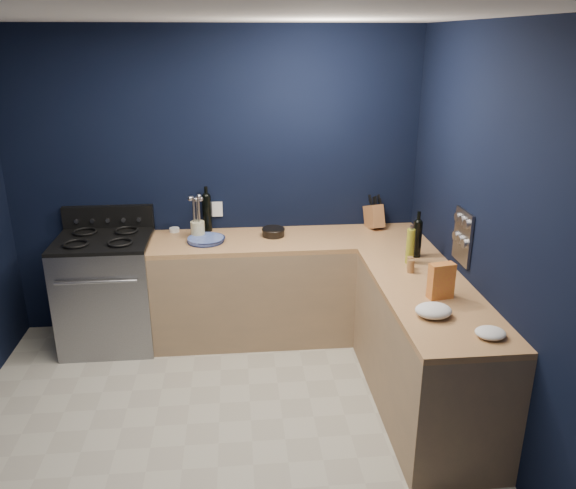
{
  "coord_description": "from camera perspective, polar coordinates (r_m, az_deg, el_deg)",
  "views": [
    {
      "loc": [
        0.16,
        -3.08,
        2.49
      ],
      "look_at": [
        0.55,
        1.0,
        1.0
      ],
      "focal_mm": 35.62,
      "sensor_mm": 36.0,
      "label": 1
    }
  ],
  "objects": [
    {
      "name": "spice_jar_far",
      "position": [
        4.18,
        12.16,
        -2.13
      ],
      "size": [
        0.05,
        0.05,
        0.1
      ],
      "primitive_type": "cylinder",
      "rotation": [
        0.0,
        0.0,
        0.04
      ],
      "color": "olive",
      "rests_on": "top_right"
    },
    {
      "name": "backguard",
      "position": [
        5.13,
        -17.49,
        2.63
      ],
      "size": [
        0.76,
        0.06,
        0.2
      ],
      "primitive_type": "cube",
      "color": "black",
      "rests_on": "gas_range"
    },
    {
      "name": "wall_outlet",
      "position": [
        5.02,
        -7.07,
        3.53
      ],
      "size": [
        0.09,
        0.02,
        0.13
      ],
      "primitive_type": "cube",
      "color": "white",
      "rests_on": "wall_back"
    },
    {
      "name": "towel_front",
      "position": [
        3.58,
        14.32,
        -6.41
      ],
      "size": [
        0.28,
        0.26,
        0.08
      ],
      "primitive_type": "ellipsoid",
      "rotation": [
        0.0,
        0.0,
        -0.37
      ],
      "color": "white",
      "rests_on": "top_right"
    },
    {
      "name": "floor",
      "position": [
        3.97,
        -6.94,
        -19.22
      ],
      "size": [
        3.5,
        3.5,
        0.02
      ],
      "primitive_type": "cube",
      "color": "#ACA896",
      "rests_on": "ground"
    },
    {
      "name": "wine_bottle_back",
      "position": [
        4.99,
        -8.09,
        3.09
      ],
      "size": [
        0.09,
        0.09,
        0.32
      ],
      "primitive_type": "cylinder",
      "rotation": [
        0.0,
        0.0,
        -0.19
      ],
      "color": "black",
      "rests_on": "top_back"
    },
    {
      "name": "cooktop",
      "position": [
        4.89,
        -18.04,
        0.4
      ],
      "size": [
        0.76,
        0.66,
        0.03
      ],
      "primitive_type": "cube",
      "color": "black",
      "rests_on": "gas_range"
    },
    {
      "name": "wall_right",
      "position": [
        3.67,
        20.73,
        -0.31
      ],
      "size": [
        0.02,
        3.5,
        2.6
      ],
      "primitive_type": "cube",
      "color": "black",
      "rests_on": "ground"
    },
    {
      "name": "wine_bottle_right",
      "position": [
        4.46,
        12.76,
        0.51
      ],
      "size": [
        0.08,
        0.08,
        0.28
      ],
      "primitive_type": "cylinder",
      "rotation": [
        0.0,
        0.0,
        -0.23
      ],
      "color": "black",
      "rests_on": "top_right"
    },
    {
      "name": "oven_door",
      "position": [
        4.78,
        -18.18,
        -6.34
      ],
      "size": [
        0.59,
        0.02,
        0.42
      ],
      "primitive_type": "cube",
      "color": "black",
      "rests_on": "gas_range"
    },
    {
      "name": "gas_range",
      "position": [
        5.06,
        -17.46,
        -4.67
      ],
      "size": [
        0.76,
        0.66,
        0.92
      ],
      "primitive_type": "cube",
      "color": "gray",
      "rests_on": "floor"
    },
    {
      "name": "oil_bottle",
      "position": [
        4.33,
        12.1,
        -0.17
      ],
      "size": [
        0.07,
        0.07,
        0.27
      ],
      "primitive_type": "cylinder",
      "rotation": [
        0.0,
        0.0,
        -0.15
      ],
      "color": "olive",
      "rests_on": "top_right"
    },
    {
      "name": "knife_block",
      "position": [
        5.1,
        8.58,
        2.78
      ],
      "size": [
        0.16,
        0.26,
        0.25
      ],
      "primitive_type": "cube",
      "rotation": [
        -0.31,
        0.0,
        0.24
      ],
      "color": "#8F5E36",
      "rests_on": "top_back"
    },
    {
      "name": "towel_end",
      "position": [
        3.44,
        19.56,
        -8.31
      ],
      "size": [
        0.19,
        0.18,
        0.05
      ],
      "primitive_type": "ellipsoid",
      "rotation": [
        0.0,
        0.0,
        0.11
      ],
      "color": "white",
      "rests_on": "top_right"
    },
    {
      "name": "ramekin",
      "position": [
        5.05,
        -11.28,
        1.44
      ],
      "size": [
        0.1,
        0.1,
        0.03
      ],
      "primitive_type": "cylinder",
      "rotation": [
        0.0,
        0.0,
        0.22
      ],
      "color": "white",
      "rests_on": "top_back"
    },
    {
      "name": "lemon_basket",
      "position": [
        4.84,
        -1.47,
        1.26
      ],
      "size": [
        0.2,
        0.2,
        0.07
      ],
      "primitive_type": "cylinder",
      "rotation": [
        0.0,
        0.0,
        0.08
      ],
      "color": "black",
      "rests_on": "top_back"
    },
    {
      "name": "wall_front",
      "position": [
        1.79,
        -10.02,
        -22.26
      ],
      "size": [
        3.5,
        0.02,
        2.6
      ],
      "primitive_type": "cube",
      "color": "black",
      "rests_on": "ground"
    },
    {
      "name": "spice_jar_near",
      "position": [
        4.25,
        12.07,
        -1.8
      ],
      "size": [
        0.05,
        0.05,
        0.09
      ],
      "primitive_type": "cylinder",
      "rotation": [
        0.0,
        0.0,
        0.39
      ],
      "color": "olive",
      "rests_on": "top_right"
    },
    {
      "name": "plate_stack",
      "position": [
        4.76,
        -8.22,
        0.48
      ],
      "size": [
        0.37,
        0.37,
        0.04
      ],
      "primitive_type": "cylinder",
      "rotation": [
        0.0,
        0.0,
        0.29
      ],
      "color": "#3B4999",
      "rests_on": "top_back"
    },
    {
      "name": "top_right",
      "position": [
        3.94,
        13.97,
        -4.77
      ],
      "size": [
        0.63,
        1.67,
        0.04
      ],
      "primitive_type": "cube",
      "color": "brown",
      "rests_on": "cab_right"
    },
    {
      "name": "cab_back",
      "position": [
        4.98,
        0.1,
        -4.44
      ],
      "size": [
        2.3,
        0.63,
        0.86
      ],
      "primitive_type": "cube",
      "color": "#977755",
      "rests_on": "floor"
    },
    {
      "name": "top_back",
      "position": [
        4.81,
        0.11,
        0.44
      ],
      "size": [
        2.3,
        0.63,
        0.04
      ],
      "primitive_type": "cube",
      "color": "brown",
      "rests_on": "cab_back"
    },
    {
      "name": "utensil_crock",
      "position": [
        4.84,
        -9.0,
        1.45
      ],
      "size": [
        0.15,
        0.15,
        0.15
      ],
      "primitive_type": "cylinder",
      "rotation": [
        0.0,
        0.0,
        0.29
      ],
      "color": "beige",
      "rests_on": "top_back"
    },
    {
      "name": "cab_right",
      "position": [
        4.15,
        13.45,
        -10.43
      ],
      "size": [
        0.63,
        1.67,
        0.86
      ],
      "primitive_type": "cube",
      "color": "#977755",
      "rests_on": "floor"
    },
    {
      "name": "crouton_bag",
      "position": [
        3.8,
        15.04,
        -3.53
      ],
      "size": [
        0.17,
        0.1,
        0.24
      ],
      "primitive_type": "cube",
      "rotation": [
        0.0,
        0.0,
        0.18
      ],
      "color": "#C6273C",
      "rests_on": "top_right"
    },
    {
      "name": "wall_back",
      "position": [
        4.99,
        -7.17,
        6.02
      ],
      "size": [
        3.5,
        0.02,
        2.6
      ],
      "primitive_type": "cube",
      "color": "black",
      "rests_on": "ground"
    },
    {
      "name": "ceiling",
      "position": [
        3.09,
        -9.11,
        21.95
      ],
      "size": [
        3.5,
        3.5,
        0.02
      ],
      "primitive_type": "cube",
      "color": "silver",
      "rests_on": "ground"
    },
    {
      "name": "spice_panel",
      "position": [
        4.17,
        17.05,
        0.74
      ],
      "size": [
        0.02,
        0.28,
        0.38
      ],
      "primitive_type": "cube",
      "color": "gray",
      "rests_on": "wall_right"
    }
  ]
}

